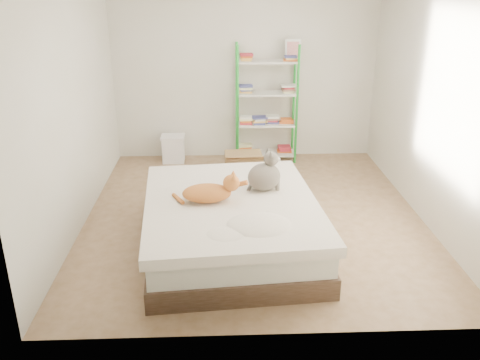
{
  "coord_description": "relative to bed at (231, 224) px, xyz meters",
  "views": [
    {
      "loc": [
        -0.37,
        -5.27,
        2.58
      ],
      "look_at": [
        -0.17,
        -0.45,
        0.62
      ],
      "focal_mm": 38.0,
      "sensor_mm": 36.0,
      "label": 1
    }
  ],
  "objects": [
    {
      "name": "orange_cat",
      "position": [
        -0.23,
        -0.02,
        0.38
      ],
      "size": [
        0.57,
        0.32,
        0.23
      ],
      "primitive_type": null,
      "rotation": [
        0.0,
        0.0,
        0.03
      ],
      "color": "orange",
      "rests_on": "bed"
    },
    {
      "name": "shelf_unit",
      "position": [
        0.58,
        2.63,
        0.54
      ],
      "size": [
        0.91,
        0.36,
        1.74
      ],
      "color": "green",
      "rests_on": "ground"
    },
    {
      "name": "room",
      "position": [
        0.27,
        0.75,
        1.03
      ],
      "size": [
        3.81,
        4.21,
        2.61
      ],
      "color": "tan",
      "rests_on": "ground"
    },
    {
      "name": "white_bin",
      "position": [
        -0.79,
        2.6,
        -0.06
      ],
      "size": [
        0.34,
        0.3,
        0.4
      ],
      "rotation": [
        0.0,
        0.0,
        0.01
      ],
      "color": "white",
      "rests_on": "ground"
    },
    {
      "name": "grey_cat",
      "position": [
        0.34,
        0.24,
        0.47
      ],
      "size": [
        0.43,
        0.38,
        0.41
      ],
      "primitive_type": null,
      "rotation": [
        0.0,
        0.0,
        1.82
      ],
      "color": "slate",
      "rests_on": "bed"
    },
    {
      "name": "cardboard_box",
      "position": [
        0.21,
        1.9,
        -0.09
      ],
      "size": [
        0.51,
        0.48,
        0.4
      ],
      "rotation": [
        0.0,
        0.0,
        0.03
      ],
      "color": "tan",
      "rests_on": "ground"
    },
    {
      "name": "bed",
      "position": [
        0.0,
        0.0,
        0.0
      ],
      "size": [
        1.84,
        2.22,
        0.53
      ],
      "rotation": [
        0.0,
        0.0,
        0.08
      ],
      "color": "brown",
      "rests_on": "ground"
    }
  ]
}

